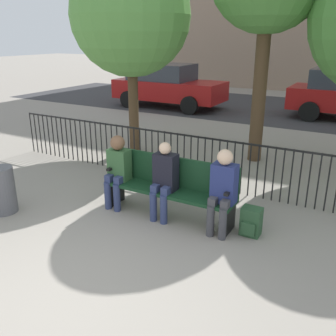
# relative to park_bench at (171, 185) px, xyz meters

# --- Properties ---
(ground_plane) EXTENTS (80.00, 80.00, 0.00)m
(ground_plane) POSITION_rel_park_bench_xyz_m (0.00, -2.38, -0.50)
(ground_plane) COLOR gray
(park_bench) EXTENTS (2.10, 0.45, 0.92)m
(park_bench) POSITION_rel_park_bench_xyz_m (0.00, 0.00, 0.00)
(park_bench) COLOR #14381E
(park_bench) RESTS_ON ground
(seated_person_0) EXTENTS (0.34, 0.39, 1.19)m
(seated_person_0) POSITION_rel_park_bench_xyz_m (-0.90, -0.13, 0.17)
(seated_person_0) COLOR navy
(seated_person_0) RESTS_ON ground
(seated_person_1) EXTENTS (0.34, 0.39, 1.19)m
(seated_person_1) POSITION_rel_park_bench_xyz_m (-0.04, -0.13, 0.16)
(seated_person_1) COLOR navy
(seated_person_1) RESTS_ON ground
(seated_person_2) EXTENTS (0.34, 0.39, 1.23)m
(seated_person_2) POSITION_rel_park_bench_xyz_m (0.89, -0.13, 0.19)
(seated_person_2) COLOR #3D3D42
(seated_person_2) RESTS_ON ground
(backpack) EXTENTS (0.27, 0.25, 0.41)m
(backpack) POSITION_rel_park_bench_xyz_m (1.28, -0.00, -0.30)
(backpack) COLOR #284C2D
(backpack) RESTS_ON ground
(fence_railing) EXTENTS (9.01, 0.03, 0.95)m
(fence_railing) POSITION_rel_park_bench_xyz_m (-0.02, 1.31, 0.06)
(fence_railing) COLOR black
(fence_railing) RESTS_ON ground
(tree_0) EXTENTS (2.63, 2.63, 4.37)m
(tree_0) POSITION_rel_park_bench_xyz_m (-2.44, 2.60, 2.54)
(tree_0) COLOR #4C3823
(tree_0) RESTS_ON ground
(street_surface) EXTENTS (24.00, 6.00, 0.01)m
(street_surface) POSITION_rel_park_bench_xyz_m (0.00, 9.62, -0.50)
(street_surface) COLOR #333335
(street_surface) RESTS_ON ground
(parked_car_1) EXTENTS (4.20, 1.94, 1.62)m
(parked_car_1) POSITION_rel_park_bench_xyz_m (-4.59, 7.98, 0.34)
(parked_car_1) COLOR maroon
(parked_car_1) RESTS_ON ground
(trash_bin) EXTENTS (0.42, 0.42, 0.74)m
(trash_bin) POSITION_rel_park_bench_xyz_m (-2.36, -1.21, -0.13)
(trash_bin) COLOR #56565B
(trash_bin) RESTS_ON ground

